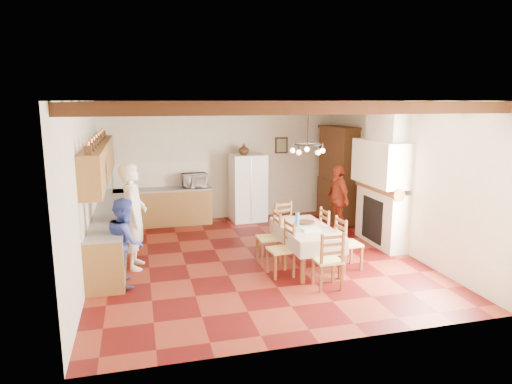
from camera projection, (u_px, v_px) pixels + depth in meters
floor at (255, 259)px, 8.83m from camera, size 6.00×6.50×0.02m
ceiling at (255, 100)px, 8.23m from camera, size 6.00×6.50×0.02m
wall_back at (223, 160)px, 11.62m from camera, size 6.00×0.02×3.00m
wall_front at (323, 229)px, 5.44m from camera, size 6.00×0.02×3.00m
wall_left at (85, 190)px, 7.79m from camera, size 0.02×6.50×3.00m
wall_right at (398, 176)px, 9.28m from camera, size 0.02×6.50×3.00m
ceiling_beams at (255, 106)px, 8.25m from camera, size 6.00×6.30×0.16m
lower_cabinets_left at (111, 232)px, 9.07m from camera, size 0.60×4.30×0.86m
lower_cabinets_back at (164, 207)px, 11.16m from camera, size 2.30×0.60×0.86m
countertop_left at (109, 210)px, 8.98m from camera, size 0.62×4.30×0.04m
countertop_back at (163, 189)px, 11.07m from camera, size 2.34×0.62×0.04m
backsplash_left at (93, 195)px, 8.85m from camera, size 0.03×4.30×0.60m
backsplash_back at (162, 175)px, 11.28m from camera, size 2.30×0.03×0.60m
upper_cabinets at (99, 162)px, 8.76m from camera, size 0.35×4.20×0.70m
fireplace at (380, 179)px, 9.41m from camera, size 0.56×1.60×2.80m
wall_picture at (281, 145)px, 11.91m from camera, size 0.34×0.03×0.42m
refrigerator at (248, 188)px, 11.49m from camera, size 0.88×0.73×1.69m
hutch at (339, 174)px, 11.41m from camera, size 0.67×1.35×2.37m
dining_table at (306, 232)px, 8.31m from camera, size 0.89×1.70×0.74m
chandelier at (308, 144)px, 7.99m from camera, size 0.47×0.47×0.03m
chair_left_near at (280, 249)px, 7.90m from camera, size 0.44×0.46×0.96m
chair_left_far at (268, 237)px, 8.58m from camera, size 0.41×0.43×0.96m
chair_right_near at (349, 243)px, 8.24m from camera, size 0.43×0.44×0.96m
chair_right_far at (332, 232)px, 8.89m from camera, size 0.41×0.43×0.96m
chair_end_near at (328, 259)px, 7.38m from camera, size 0.42×0.40×0.96m
chair_end_far at (288, 226)px, 9.31m from camera, size 0.50×0.49×0.96m
person_man at (134, 216)px, 8.18m from camera, size 0.52×0.74×1.94m
person_woman_blue at (125, 241)px, 7.49m from camera, size 0.60×0.75×1.46m
person_woman_red at (338, 199)px, 10.43m from camera, size 0.42×0.94×1.57m
microwave at (195, 180)px, 11.23m from camera, size 0.63×0.45×0.34m
fridge_vase at (244, 149)px, 11.27m from camera, size 0.27×0.27×0.27m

